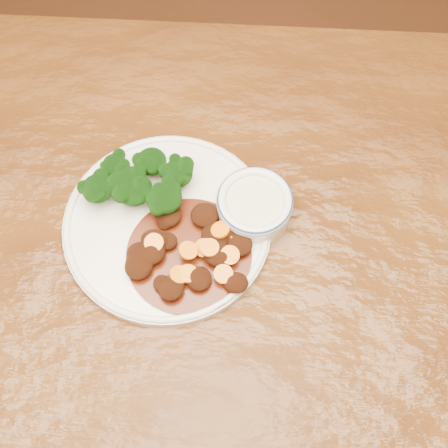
# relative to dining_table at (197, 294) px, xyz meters

# --- Properties ---
(ground) EXTENTS (4.00, 4.00, 0.00)m
(ground) POSITION_rel_dining_table_xyz_m (0.00, 0.00, -0.67)
(ground) COLOR #4B2812
(ground) RESTS_ON ground
(dining_table) EXTENTS (1.59, 1.07, 0.75)m
(dining_table) POSITION_rel_dining_table_xyz_m (0.00, 0.00, 0.00)
(dining_table) COLOR #552F0F
(dining_table) RESTS_ON ground
(dinner_plate) EXTENTS (0.29, 0.29, 0.02)m
(dinner_plate) POSITION_rel_dining_table_xyz_m (-0.05, 0.06, 0.09)
(dinner_plate) COLOR silver
(dinner_plate) RESTS_ON dining_table
(broccoli_florets) EXTENTS (0.15, 0.10, 0.05)m
(broccoli_florets) POSITION_rel_dining_table_xyz_m (-0.09, 0.11, 0.12)
(broccoli_florets) COLOR #7B9A50
(broccoli_florets) RESTS_ON dinner_plate
(mince_stew) EXTENTS (0.17, 0.17, 0.03)m
(mince_stew) POSITION_rel_dining_table_xyz_m (-0.01, 0.02, 0.10)
(mince_stew) COLOR #4D1708
(mince_stew) RESTS_ON dinner_plate
(dip_bowl) EXTENTS (0.11, 0.11, 0.05)m
(dip_bowl) POSITION_rel_dining_table_xyz_m (0.07, 0.10, 0.11)
(dip_bowl) COLOR silver
(dip_bowl) RESTS_ON dining_table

